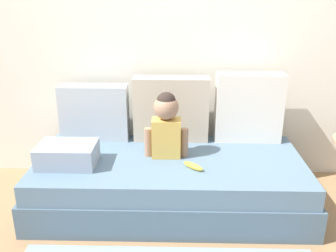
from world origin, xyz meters
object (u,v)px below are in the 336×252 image
throw_pillow_right (249,108)px  couch (170,182)px  toddler (166,123)px  banana (193,166)px  throw_pillow_left (94,113)px  throw_pillow_center (171,109)px  folded_blanket (67,154)px

throw_pillow_right → couch: bearing=-149.1°
toddler → banana: 0.37m
couch → banana: bearing=-45.0°
banana → throw_pillow_left: bearing=145.7°
toddler → throw_pillow_center: bearing=85.1°
couch → banana: size_ratio=11.66×
throw_pillow_center → banana: throw_pillow_center is taller
throw_pillow_left → banana: (0.78, -0.53, -0.20)m
throw_pillow_left → toddler: size_ratio=1.12×
couch → toddler: bearing=122.8°
throw_pillow_left → folded_blanket: size_ratio=1.35×
couch → throw_pillow_left: bearing=149.1°
throw_pillow_center → folded_blanket: 0.88m
throw_pillow_right → folded_blanket: (-1.33, -0.48, -0.20)m
couch → folded_blanket: (-0.71, -0.12, 0.27)m
banana → folded_blanket: size_ratio=0.42×
couch → throw_pillow_left: 0.83m
throw_pillow_right → folded_blanket: size_ratio=1.37×
throw_pillow_center → banana: (0.16, -0.53, -0.24)m
couch → throw_pillow_right: throw_pillow_right is taller
folded_blanket → throw_pillow_left: bearing=78.7°
throw_pillow_center → throw_pillow_left: bearing=180.0°
couch → throw_pillow_left: size_ratio=3.66×
throw_pillow_center → banana: bearing=-73.1°
couch → throw_pillow_left: throw_pillow_left is taller
folded_blanket → banana: bearing=-2.9°
throw_pillow_left → couch: bearing=-30.9°
couch → throw_pillow_right: size_ratio=3.62×
throw_pillow_left → folded_blanket: (-0.10, -0.48, -0.15)m
throw_pillow_left → folded_blanket: 0.52m
throw_pillow_right → banana: (-0.45, -0.53, -0.25)m
couch → throw_pillow_right: bearing=30.9°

